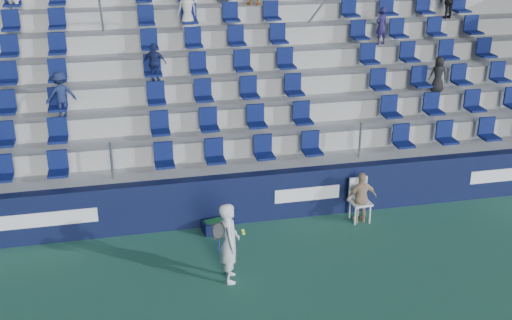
# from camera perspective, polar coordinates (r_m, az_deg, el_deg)

# --- Properties ---
(ground) EXTENTS (70.00, 70.00, 0.00)m
(ground) POSITION_cam_1_polar(r_m,az_deg,el_deg) (12.87, 1.83, -11.84)
(ground) COLOR #2A624A
(ground) RESTS_ON ground
(sponsor_wall) EXTENTS (24.00, 0.32, 1.20)m
(sponsor_wall) POSITION_cam_1_polar(r_m,az_deg,el_deg) (15.23, -1.01, -3.38)
(sponsor_wall) COLOR #0E1334
(sponsor_wall) RESTS_ON ground
(grandstand) EXTENTS (24.00, 8.17, 6.63)m
(grandstand) POSITION_cam_1_polar(r_m,az_deg,el_deg) (19.39, -4.07, 7.23)
(grandstand) COLOR #A6A6A1
(grandstand) RESTS_ON ground
(tennis_player) EXTENTS (0.69, 0.67, 1.71)m
(tennis_player) POSITION_cam_1_polar(r_m,az_deg,el_deg) (12.87, -2.38, -7.34)
(tennis_player) COLOR white
(tennis_player) RESTS_ON ground
(line_judge_chair) EXTENTS (0.49, 0.50, 1.05)m
(line_judge_chair) POSITION_cam_1_polar(r_m,az_deg,el_deg) (15.51, 9.15, -3.20)
(line_judge_chair) COLOR white
(line_judge_chair) RESTS_ON ground
(line_judge) EXTENTS (0.75, 0.32, 1.27)m
(line_judge) POSITION_cam_1_polar(r_m,az_deg,el_deg) (15.36, 9.37, -3.33)
(line_judge) COLOR tan
(line_judge) RESTS_ON ground
(ball_bin) EXTENTS (0.57, 0.43, 0.29)m
(ball_bin) POSITION_cam_1_polar(r_m,az_deg,el_deg) (14.96, -3.77, -5.86)
(ball_bin) COLOR #0E1436
(ball_bin) RESTS_ON ground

